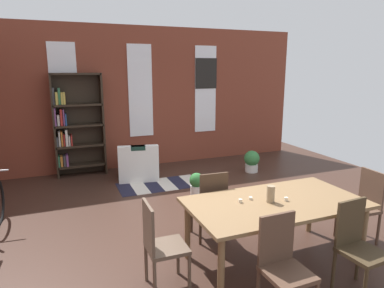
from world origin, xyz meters
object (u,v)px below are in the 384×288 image
(bookshelf_tall, at_px, (75,125))
(dining_table, at_px, (275,207))
(dining_chair_near_right, at_px, (358,244))
(dining_chair_far_left, at_px, (211,203))
(dining_chair_near_left, at_px, (283,263))
(potted_plant_by_shelf, at_px, (197,184))
(armchair_white, at_px, (138,165))
(potted_plant_corner, at_px, (252,161))
(dining_chair_head_right, at_px, (363,203))
(vase_on_table, at_px, (271,194))
(dining_chair_head_left, at_px, (160,243))

(bookshelf_tall, bearing_deg, dining_table, -66.57)
(dining_chair_near_right, distance_m, dining_chair_far_left, 1.79)
(dining_chair_near_left, height_order, potted_plant_by_shelf, dining_chair_near_left)
(dining_chair_near_right, xyz_separation_m, dining_chair_near_left, (-0.91, 0.00, 0.00))
(dining_table, xyz_separation_m, dining_chair_near_left, (-0.46, -0.77, -0.17))
(armchair_white, xyz_separation_m, potted_plant_corner, (2.43, -0.51, -0.03))
(potted_plant_by_shelf, bearing_deg, dining_chair_near_left, -97.89)
(armchair_white, bearing_deg, dining_chair_far_left, -84.30)
(dining_table, height_order, bookshelf_tall, bookshelf_tall)
(dining_chair_near_right, bearing_deg, dining_table, 120.46)
(dining_chair_far_left, xyz_separation_m, dining_chair_near_left, (0.00, -1.54, 0.00))
(dining_chair_near_right, bearing_deg, dining_chair_head_right, 39.21)
(dining_chair_far_left, bearing_deg, vase_on_table, -63.27)
(dining_table, relative_size, dining_chair_near_left, 2.14)
(dining_table, distance_m, dining_chair_far_left, 0.91)
(dining_chair_head_left, relative_size, dining_chair_far_left, 1.00)
(dining_chair_head_right, height_order, dining_chair_far_left, same)
(vase_on_table, distance_m, dining_chair_head_right, 1.50)
(dining_chair_head_right, height_order, potted_plant_by_shelf, dining_chair_head_right)
(dining_table, relative_size, dining_chair_head_right, 2.14)
(armchair_white, bearing_deg, dining_table, -78.47)
(dining_chair_head_right, bearing_deg, dining_chair_near_left, -157.53)
(vase_on_table, relative_size, potted_plant_corner, 0.41)
(vase_on_table, relative_size, dining_chair_head_right, 0.20)
(dining_chair_far_left, bearing_deg, dining_chair_head_left, -140.40)
(dining_table, xyz_separation_m, dining_chair_near_right, (0.45, -0.77, -0.17))
(dining_chair_near_right, height_order, dining_chair_head_right, same)
(dining_table, distance_m, potted_plant_by_shelf, 2.29)
(dining_chair_far_left, bearing_deg, dining_chair_head_right, -22.67)
(bookshelf_tall, xyz_separation_m, armchair_white, (1.15, -0.70, -0.81))
(dining_chair_near_right, distance_m, dining_chair_head_left, 2.00)
(armchair_white, distance_m, potted_plant_corner, 2.49)
(vase_on_table, distance_m, potted_plant_corner, 3.68)
(dining_chair_head_right, bearing_deg, dining_chair_near_right, -140.79)
(dining_chair_near_right, relative_size, potted_plant_corner, 1.99)
(potted_plant_corner, bearing_deg, dining_chair_near_left, -118.38)
(vase_on_table, xyz_separation_m, armchair_white, (-0.68, 3.70, -0.57))
(dining_chair_near_left, xyz_separation_m, potted_plant_by_shelf, (0.42, 3.02, -0.28))
(dining_chair_head_left, relative_size, bookshelf_tall, 0.44)
(dining_chair_far_left, xyz_separation_m, potted_plant_corner, (2.14, 2.42, -0.26))
(armchair_white, height_order, potted_plant_by_shelf, armchair_white)
(dining_chair_near_left, distance_m, bookshelf_tall, 5.40)
(dining_chair_near_right, xyz_separation_m, potted_plant_by_shelf, (-0.49, 3.02, -0.28))
(dining_table, relative_size, dining_chair_far_left, 2.14)
(dining_chair_near_left, relative_size, potted_plant_by_shelf, 2.16)
(dining_table, xyz_separation_m, potted_plant_by_shelf, (-0.04, 2.25, -0.45))
(vase_on_table, bearing_deg, dining_chair_head_right, -0.17)
(dining_table, bearing_deg, dining_chair_head_right, -0.18)
(dining_chair_head_right, relative_size, dining_chair_near_left, 1.00)
(dining_table, distance_m, dining_chair_near_left, 0.91)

